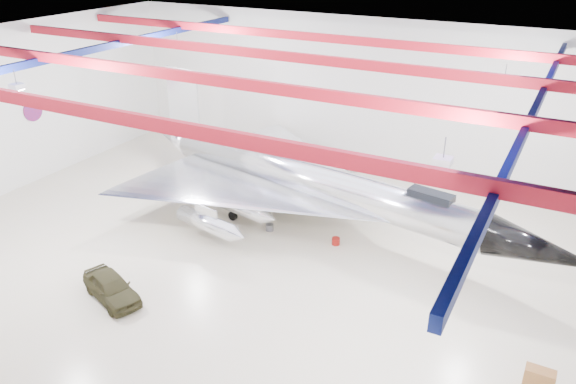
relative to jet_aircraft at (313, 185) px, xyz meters
The scene contains 16 objects.
floor 5.32m from the jet_aircraft, 95.29° to the right, with size 40.00×40.00×0.00m, color beige.
wall_back 10.79m from the jet_aircraft, 92.35° to the left, with size 40.00×40.00×0.00m, color silver.
wall_left 21.13m from the jet_aircraft, 167.30° to the right, with size 30.00×30.00×0.00m, color silver.
ceiling 9.55m from the jet_aircraft, 95.29° to the right, with size 40.00×40.00×0.00m, color #0A0F38.
ceiling_structure 8.97m from the jet_aircraft, 95.29° to the right, with size 39.50×29.50×1.08m.
wall_roundel 20.67m from the jet_aircraft, behind, with size 1.50×1.50×0.10m, color #B21414.
jet_aircraft is the anchor object (origin of this frame).
jeep 12.81m from the jet_aircraft, 114.27° to the right, with size 1.56×3.88×1.32m, color #323019.
desk 16.20m from the jet_aircraft, 30.96° to the right, with size 1.12×0.56×1.03m, color brown.
crate_ply 5.10m from the jet_aircraft, behind, with size 0.49×0.39×0.34m, color olive.
toolbox_red 4.43m from the jet_aircraft, 106.09° to the left, with size 0.50×0.40×0.35m, color maroon.
engine_drum 3.63m from the jet_aircraft, 133.94° to the right, with size 0.47×0.47×0.42m, color #59595B.
parts_bin 5.98m from the jet_aircraft, 47.37° to the left, with size 0.54×0.44×0.38m, color olive.
crate_small 9.76m from the jet_aircraft, behind, with size 0.33×0.26×0.23m, color #59595B.
tool_chest 3.71m from the jet_aircraft, 34.71° to the right, with size 0.46×0.46×0.42m, color maroon.
spares_box 4.82m from the jet_aircraft, 77.80° to the left, with size 0.41×0.41×0.37m, color #59595B.
Camera 1 is at (13.44, -22.88, 16.31)m, focal length 35.00 mm.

